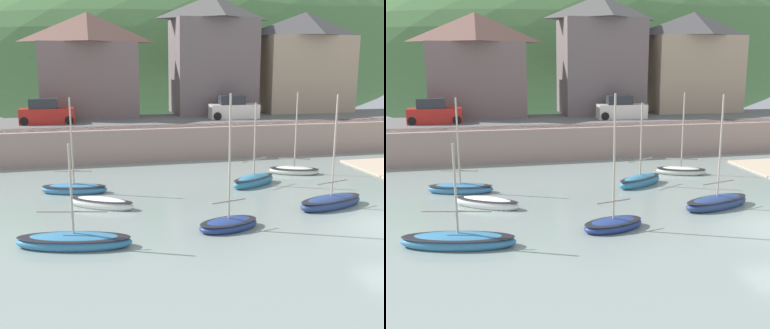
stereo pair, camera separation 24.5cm
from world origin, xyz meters
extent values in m
cube|color=tan|center=(0.00, 17.00, 1.20)|extent=(48.00, 2.40, 2.40)
cube|color=#606060|center=(0.00, 20.70, 2.35)|extent=(48.00, 9.00, 0.10)
ellipsoid|color=#528148|center=(1.84, 55.20, 8.94)|extent=(80.00, 44.00, 25.55)
cube|color=#74615E|center=(-12.47, 25.20, 5.56)|extent=(8.03, 5.71, 6.33)
pyramid|color=brown|center=(-12.47, 25.20, 9.97)|extent=(8.33, 6.01, 2.48)
cube|color=slate|center=(-1.38, 25.20, 6.60)|extent=(7.20, 5.55, 8.41)
pyramid|color=#4D4B49|center=(-1.38, 25.20, 11.88)|extent=(7.50, 5.85, 2.15)
cube|color=tan|center=(7.64, 25.20, 5.93)|extent=(8.41, 5.42, 7.05)
pyramid|color=#424041|center=(7.64, 25.20, 10.54)|extent=(8.71, 5.72, 2.17)
ellipsoid|color=silver|center=(0.11, 10.24, 0.17)|extent=(3.41, 2.28, 0.63)
ellipsoid|color=black|center=(0.11, 10.24, 0.35)|extent=(3.34, 2.23, 0.12)
cylinder|color=#B2A893|center=(0.11, 10.24, 2.86)|extent=(0.09, 0.09, 4.75)
cylinder|color=gray|center=(0.11, 10.24, 0.99)|extent=(1.90, 0.78, 0.07)
ellipsoid|color=teal|center=(-3.48, 8.04, 0.24)|extent=(3.43, 2.58, 0.87)
ellipsoid|color=black|center=(-3.48, 8.04, 0.48)|extent=(3.36, 2.53, 0.12)
cylinder|color=#B2A893|center=(-3.48, 8.04, 2.77)|extent=(0.09, 0.09, 4.19)
cylinder|color=gray|center=(-3.48, 8.04, 1.54)|extent=(1.89, 1.11, 0.07)
ellipsoid|color=white|center=(-12.39, 5.66, 0.20)|extent=(3.48, 2.55, 0.72)
ellipsoid|color=black|center=(-12.39, 5.66, 0.40)|extent=(3.41, 2.50, 0.12)
ellipsoid|color=navy|center=(-1.17, 3.18, 0.22)|extent=(4.06, 2.35, 0.81)
ellipsoid|color=black|center=(-1.17, 3.18, 0.45)|extent=(3.98, 2.30, 0.12)
cylinder|color=#B2A893|center=(-1.17, 3.18, 3.13)|extent=(0.09, 0.09, 5.00)
cylinder|color=gray|center=(-1.17, 3.18, 1.30)|extent=(1.99, 0.65, 0.07)
ellipsoid|color=navy|center=(-7.11, 1.31, 0.17)|extent=(3.06, 2.01, 0.63)
ellipsoid|color=black|center=(-7.11, 1.31, 0.35)|extent=(3.00, 1.97, 0.12)
cylinder|color=#B2A893|center=(-7.11, 1.31, 3.19)|extent=(0.09, 0.09, 5.39)
cylinder|color=gray|center=(-7.11, 1.31, 1.27)|extent=(1.65, 0.49, 0.07)
ellipsoid|color=teal|center=(-13.76, 8.75, 0.19)|extent=(3.81, 1.92, 0.69)
ellipsoid|color=black|center=(-13.76, 8.75, 0.38)|extent=(3.73, 1.88, 0.12)
cylinder|color=#B2A893|center=(-13.76, 8.75, 2.91)|extent=(0.09, 0.09, 4.74)
cylinder|color=gray|center=(-13.76, 8.75, 1.24)|extent=(2.00, 0.51, 0.07)
ellipsoid|color=teal|center=(-13.65, 0.73, 0.20)|extent=(4.78, 2.31, 0.73)
ellipsoid|color=black|center=(-13.65, 0.73, 0.40)|extent=(4.69, 2.27, 0.12)
cylinder|color=#B2A893|center=(-13.65, 0.73, 2.35)|extent=(0.09, 0.09, 3.56)
cylinder|color=gray|center=(-13.65, 0.73, 1.46)|extent=(2.69, 0.66, 0.07)
cube|color=red|center=(-15.83, 20.70, 3.00)|extent=(4.13, 1.77, 1.20)
cube|color=#282D33|center=(-16.08, 20.70, 3.95)|extent=(2.13, 1.54, 0.80)
cylinder|color=black|center=(-14.18, 21.50, 2.72)|extent=(0.64, 0.22, 0.64)
cylinder|color=black|center=(-14.18, 19.90, 2.72)|extent=(0.64, 0.22, 0.64)
cylinder|color=black|center=(-17.48, 21.50, 2.72)|extent=(0.64, 0.22, 0.64)
cylinder|color=black|center=(-17.48, 19.90, 2.72)|extent=(0.64, 0.22, 0.64)
cube|color=silver|center=(-0.69, 20.70, 3.00)|extent=(4.18, 1.90, 1.20)
cube|color=#282D33|center=(-0.94, 20.70, 3.95)|extent=(2.17, 1.60, 0.80)
cylinder|color=black|center=(0.96, 21.50, 2.72)|extent=(0.64, 0.22, 0.64)
cylinder|color=black|center=(0.96, 19.90, 2.72)|extent=(0.64, 0.22, 0.64)
cylinder|color=black|center=(-2.34, 21.50, 2.72)|extent=(0.64, 0.22, 0.64)
cylinder|color=black|center=(-2.34, 19.90, 2.72)|extent=(0.64, 0.22, 0.64)
camera|label=1|loc=(-12.98, -17.31, 7.19)|focal=44.06mm
camera|label=2|loc=(-12.74, -17.37, 7.19)|focal=44.06mm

